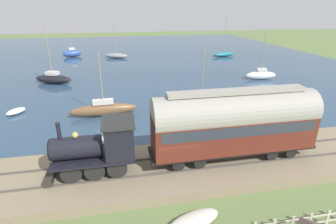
{
  "coord_description": "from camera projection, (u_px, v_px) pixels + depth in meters",
  "views": [
    {
      "loc": [
        -13.76,
        3.19,
        9.86
      ],
      "look_at": [
        6.25,
        -0.75,
        1.62
      ],
      "focal_mm": 28.0,
      "sensor_mm": 36.0,
      "label": 1
    }
  ],
  "objects": [
    {
      "name": "ground_plane",
      "position": [
        175.0,
        172.0,
        16.78
      ],
      "size": [
        200.0,
        200.0,
        0.0
      ],
      "primitive_type": "plane",
      "color": "#607542"
    },
    {
      "name": "sailboat_gray",
      "position": [
        116.0,
        56.0,
        53.36
      ],
      "size": [
        3.29,
        5.04,
        6.99
      ],
      "rotation": [
        0.0,
        0.0,
        -0.4
      ],
      "color": "gray",
      "rests_on": "harbor_water"
    },
    {
      "name": "steam_locomotive",
      "position": [
        100.0,
        145.0,
        15.08
      ],
      "size": [
        2.36,
        5.15,
        3.34
      ],
      "color": "black",
      "rests_on": "rail_embankment"
    },
    {
      "name": "rowboat_far_out",
      "position": [
        267.0,
        106.0,
        27.36
      ],
      "size": [
        2.28,
        2.68,
        0.43
      ],
      "rotation": [
        0.0,
        0.0,
        0.65
      ],
      "color": "silver",
      "rests_on": "harbor_water"
    },
    {
      "name": "passenger_coach",
      "position": [
        234.0,
        122.0,
        16.27
      ],
      "size": [
        2.46,
        10.7,
        4.62
      ],
      "color": "black",
      "rests_on": "rail_embankment"
    },
    {
      "name": "rowboat_mid_harbor",
      "position": [
        16.0,
        111.0,
        25.77
      ],
      "size": [
        2.21,
        2.01,
        0.52
      ],
      "rotation": [
        0.0,
        0.0,
        0.93
      ],
      "color": "silver",
      "rests_on": "harbor_water"
    },
    {
      "name": "harbor_water",
      "position": [
        131.0,
        56.0,
        56.1
      ],
      "size": [
        80.0,
        80.0,
        0.01
      ],
      "color": "#2D4760",
      "rests_on": "ground"
    },
    {
      "name": "sailboat_green",
      "position": [
        201.0,
        104.0,
        26.28
      ],
      "size": [
        3.03,
        3.85,
        6.62
      ],
      "rotation": [
        0.0,
        0.0,
        0.45
      ],
      "color": "#236B42",
      "rests_on": "harbor_water"
    },
    {
      "name": "rail_embankment",
      "position": [
        175.0,
        168.0,
        16.7
      ],
      "size": [
        5.79,
        56.0,
        0.69
      ],
      "color": "#84755B",
      "rests_on": "ground"
    },
    {
      "name": "sailboat_white",
      "position": [
        261.0,
        75.0,
        37.83
      ],
      "size": [
        1.64,
        4.55,
        6.44
      ],
      "rotation": [
        0.0,
        0.0,
        -0.1
      ],
      "color": "white",
      "rests_on": "harbor_water"
    },
    {
      "name": "sailboat_blue",
      "position": [
        72.0,
        53.0,
        54.72
      ],
      "size": [
        2.58,
        4.1,
        5.95
      ],
      "rotation": [
        0.0,
        0.0,
        0.25
      ],
      "color": "#335199",
      "rests_on": "harbor_water"
    },
    {
      "name": "rowboat_near_shore",
      "position": [
        101.0,
        140.0,
        20.4
      ],
      "size": [
        1.84,
        2.04,
        0.36
      ],
      "rotation": [
        0.0,
        0.0,
        -0.65
      ],
      "color": "#B7B2A3",
      "rests_on": "harbor_water"
    },
    {
      "name": "rowboat_off_pier",
      "position": [
        197.0,
        130.0,
        21.88
      ],
      "size": [
        1.14,
        1.9,
        0.49
      ],
      "rotation": [
        0.0,
        0.0,
        -0.07
      ],
      "color": "beige",
      "rests_on": "harbor_water"
    },
    {
      "name": "sailboat_teal",
      "position": [
        224.0,
        54.0,
        55.14
      ],
      "size": [
        2.03,
        5.23,
        8.4
      ],
      "rotation": [
        0.0,
        0.0,
        0.14
      ],
      "color": "#1E707A",
      "rests_on": "harbor_water"
    },
    {
      "name": "sailboat_brown",
      "position": [
        104.0,
        109.0,
        25.2
      ],
      "size": [
        1.41,
        6.46,
        6.26
      ],
      "rotation": [
        0.0,
        0.0,
        0.05
      ],
      "color": "brown",
      "rests_on": "harbor_water"
    },
    {
      "name": "beached_dinghy",
      "position": [
        194.0,
        221.0,
        12.68
      ],
      "size": [
        1.88,
        3.0,
        0.44
      ],
      "color": "beige",
      "rests_on": "ground"
    },
    {
      "name": "sailboat_black",
      "position": [
        53.0,
        79.0,
        35.88
      ],
      "size": [
        3.76,
        5.58,
        7.47
      ],
      "rotation": [
        0.0,
        0.0,
        -0.42
      ],
      "color": "black",
      "rests_on": "harbor_water"
    }
  ]
}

